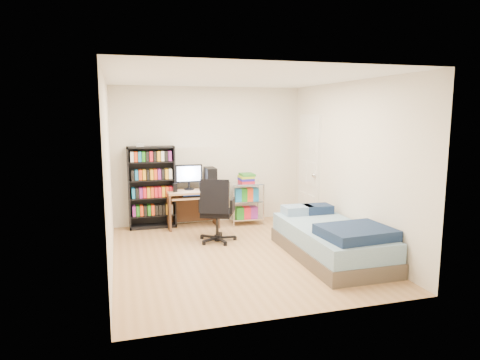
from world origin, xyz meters
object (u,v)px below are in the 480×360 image
object	(u,v)px
office_chair	(217,222)
bed	(332,240)
computer_desk	(197,193)
media_shelf	(152,186)

from	to	relation	value
office_chair	bed	distance (m)	1.83
computer_desk	office_chair	size ratio (longest dim) A/B	1.09
office_chair	media_shelf	bearing A→B (deg)	151.79
computer_desk	bed	xyz separation A→B (m)	(1.51, -2.23, -0.35)
computer_desk	bed	world-z (taller)	computer_desk
media_shelf	computer_desk	xyz separation A→B (m)	(0.78, -0.11, -0.14)
office_chair	computer_desk	bearing A→B (deg)	120.29
computer_desk	bed	distance (m)	2.72
computer_desk	office_chair	distance (m)	1.08
computer_desk	bed	size ratio (longest dim) A/B	0.55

